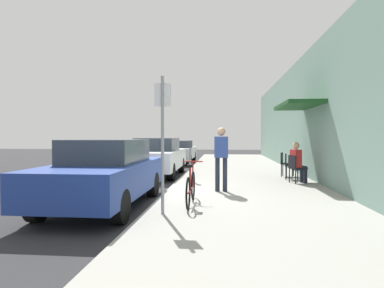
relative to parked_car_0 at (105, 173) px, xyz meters
name	(u,v)px	position (x,y,z in m)	size (l,w,h in m)	color
ground_plane	(164,197)	(1.10, 1.34, -0.77)	(60.00, 60.00, 0.00)	#2D2D30
sidewalk_slab	(246,184)	(3.35, 3.34, -0.71)	(4.50, 32.00, 0.12)	#9E9B93
building_facade	(324,112)	(5.74, 3.35, 1.55)	(1.40, 32.00, 4.64)	gray
parked_car_0	(105,173)	(0.00, 0.00, 0.00)	(1.80, 4.40, 1.51)	navy
parked_car_1	(157,156)	(0.00, 5.77, 0.00)	(1.80, 4.40, 1.51)	silver
parked_car_2	(178,151)	(0.00, 11.83, -0.07)	(1.80, 4.40, 1.33)	#B7B7BC
parking_meter	(190,157)	(1.55, 3.62, 0.11)	(0.12, 0.10, 1.32)	slate
street_sign	(163,134)	(1.50, -1.02, 0.87)	(0.32, 0.06, 2.60)	gray
bicycle_0	(191,188)	(1.95, -0.13, -0.29)	(0.46, 1.71, 0.90)	black
cafe_chair_0	(296,167)	(4.90, 3.38, -0.15)	(0.55, 0.55, 0.87)	black
seated_patron_0	(297,161)	(4.95, 3.40, 0.04)	(0.51, 0.46, 1.29)	#232838
cafe_chair_1	(290,164)	(4.90, 4.33, -0.15)	(0.53, 0.53, 0.87)	black
cafe_chair_2	(285,162)	(4.90, 5.13, -0.15)	(0.55, 0.55, 0.87)	black
pedestrian_standing	(221,154)	(2.58, 1.60, 0.35)	(0.36, 0.22, 1.70)	#232838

